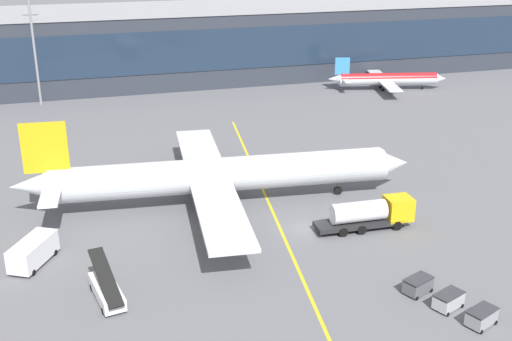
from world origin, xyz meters
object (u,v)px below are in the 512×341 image
(fuel_tanker, at_px, (371,213))
(baggage_cart_0, at_px, (482,317))
(lavatory_truck, at_px, (32,251))
(main_airliner, at_px, (219,175))
(belt_loader, at_px, (107,290))
(baggage_cart_2, at_px, (418,285))
(baggage_cart_1, at_px, (448,300))
(commuter_jet_near, at_px, (387,79))

(fuel_tanker, bearing_deg, baggage_cart_0, -87.90)
(fuel_tanker, xyz_separation_m, baggage_cart_0, (0.70, -19.11, -0.96))
(lavatory_truck, bearing_deg, main_airliner, 23.68)
(belt_loader, distance_m, baggage_cart_2, 27.53)
(belt_loader, bearing_deg, lavatory_truck, 127.06)
(lavatory_truck, relative_size, baggage_cart_2, 2.04)
(main_airliner, distance_m, baggage_cart_0, 33.70)
(fuel_tanker, bearing_deg, baggage_cart_2, -97.55)
(belt_loader, xyz_separation_m, baggage_cart_2, (26.70, -6.73, -0.21))
(baggage_cart_1, bearing_deg, lavatory_truck, 152.16)
(main_airliner, xyz_separation_m, baggage_cart_0, (14.78, -30.15, -2.88))
(fuel_tanker, relative_size, lavatory_truck, 1.76)
(main_airliner, bearing_deg, baggage_cart_0, -63.88)
(main_airliner, relative_size, lavatory_truck, 7.56)
(belt_loader, relative_size, baggage_cart_1, 2.31)
(main_airliner, height_order, fuel_tanker, main_airliner)
(main_airliner, xyz_separation_m, fuel_tanker, (14.08, -11.03, -1.91))
(baggage_cart_2, bearing_deg, main_airliner, 116.96)
(belt_loader, height_order, baggage_cart_0, belt_loader)
(belt_loader, bearing_deg, baggage_cart_2, -14.15)
(main_airliner, relative_size, baggage_cart_1, 15.39)
(baggage_cart_2, distance_m, commuter_jet_near, 76.73)
(belt_loader, bearing_deg, main_airliner, 50.62)
(baggage_cart_0, bearing_deg, baggage_cart_1, 112.51)
(lavatory_truck, bearing_deg, commuter_jet_near, 39.44)
(baggage_cart_1, xyz_separation_m, commuter_jet_near, (31.61, 72.29, 1.43))
(lavatory_truck, xyz_separation_m, commuter_jet_near, (65.88, 54.19, 0.79))
(belt_loader, bearing_deg, baggage_cart_0, -23.45)
(main_airliner, xyz_separation_m, belt_loader, (-14.37, -17.50, -2.67))
(baggage_cart_1, relative_size, commuter_jet_near, 0.13)
(baggage_cart_0, xyz_separation_m, baggage_cart_1, (-1.23, 2.96, 0.00))
(main_airliner, relative_size, belt_loader, 6.65)
(baggage_cart_2, relative_size, commuter_jet_near, 0.13)
(belt_loader, height_order, baggage_cart_2, belt_loader)
(belt_loader, relative_size, baggage_cart_2, 2.31)
(baggage_cart_1, distance_m, baggage_cart_2, 3.20)
(commuter_jet_near, bearing_deg, baggage_cart_2, -115.34)
(belt_loader, height_order, commuter_jet_near, commuter_jet_near)
(belt_loader, distance_m, baggage_cart_1, 29.56)
(fuel_tanker, bearing_deg, main_airliner, 141.91)
(commuter_jet_near, bearing_deg, baggage_cart_1, -113.62)
(baggage_cart_0, distance_m, baggage_cart_1, 3.20)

